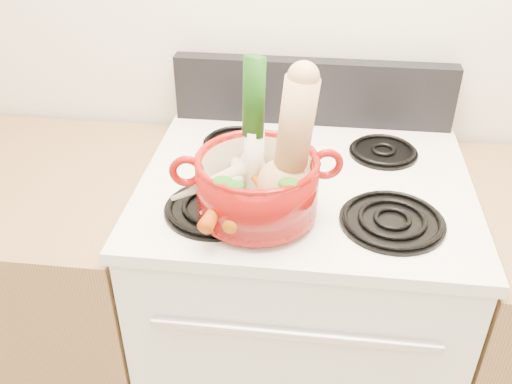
# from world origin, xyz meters

# --- Properties ---
(stove_body) EXTENTS (0.76, 0.65, 0.92)m
(stove_body) POSITION_xyz_m (0.00, 1.40, 0.46)
(stove_body) COLOR white
(stove_body) RESTS_ON floor
(cooktop) EXTENTS (0.78, 0.67, 0.03)m
(cooktop) POSITION_xyz_m (0.00, 1.40, 0.93)
(cooktop) COLOR white
(cooktop) RESTS_ON stove_body
(control_backsplash) EXTENTS (0.76, 0.05, 0.18)m
(control_backsplash) POSITION_xyz_m (0.00, 1.70, 1.04)
(control_backsplash) COLOR black
(control_backsplash) RESTS_ON cooktop
(oven_handle) EXTENTS (0.60, 0.02, 0.02)m
(oven_handle) POSITION_xyz_m (0.00, 1.06, 0.78)
(oven_handle) COLOR silver
(oven_handle) RESTS_ON stove_body
(burner_front_left) EXTENTS (0.22, 0.22, 0.02)m
(burner_front_left) POSITION_xyz_m (-0.19, 1.24, 0.96)
(burner_front_left) COLOR black
(burner_front_left) RESTS_ON cooktop
(burner_front_right) EXTENTS (0.22, 0.22, 0.02)m
(burner_front_right) POSITION_xyz_m (0.19, 1.24, 0.96)
(burner_front_right) COLOR black
(burner_front_right) RESTS_ON cooktop
(burner_back_left) EXTENTS (0.17, 0.17, 0.02)m
(burner_back_left) POSITION_xyz_m (-0.19, 1.54, 0.96)
(burner_back_left) COLOR black
(burner_back_left) RESTS_ON cooktop
(burner_back_right) EXTENTS (0.17, 0.17, 0.02)m
(burner_back_right) POSITION_xyz_m (0.19, 1.54, 0.96)
(burner_back_right) COLOR black
(burner_back_right) RESTS_ON cooktop
(dutch_oven) EXTENTS (0.30, 0.30, 0.13)m
(dutch_oven) POSITION_xyz_m (-0.10, 1.23, 1.03)
(dutch_oven) COLOR maroon
(dutch_oven) RESTS_ON burner_front_left
(pot_handle_left) EXTENTS (0.07, 0.03, 0.07)m
(pot_handle_left) POSITION_xyz_m (-0.24, 1.20, 1.07)
(pot_handle_left) COLOR maroon
(pot_handle_left) RESTS_ON dutch_oven
(pot_handle_right) EXTENTS (0.07, 0.03, 0.07)m
(pot_handle_right) POSITION_xyz_m (0.04, 1.26, 1.07)
(pot_handle_right) COLOR maroon
(pot_handle_right) RESTS_ON dutch_oven
(squash) EXTENTS (0.18, 0.16, 0.29)m
(squash) POSITION_xyz_m (-0.03, 1.22, 1.14)
(squash) COLOR tan
(squash) RESTS_ON dutch_oven
(leek) EXTENTS (0.07, 0.08, 0.31)m
(leek) POSITION_xyz_m (-0.11, 1.28, 1.15)
(leek) COLOR silver
(leek) RESTS_ON dutch_oven
(ginger) EXTENTS (0.10, 0.09, 0.05)m
(ginger) POSITION_xyz_m (-0.06, 1.30, 1.02)
(ginger) COLOR tan
(ginger) RESTS_ON dutch_oven
(parsnip_0) EXTENTS (0.13, 0.19, 0.05)m
(parsnip_0) POSITION_xyz_m (-0.15, 1.24, 1.02)
(parsnip_0) COLOR #EEE6C1
(parsnip_0) RESTS_ON dutch_oven
(parsnip_1) EXTENTS (0.10, 0.23, 0.07)m
(parsnip_1) POSITION_xyz_m (-0.15, 1.23, 1.03)
(parsnip_1) COLOR beige
(parsnip_1) RESTS_ON dutch_oven
(parsnip_2) EXTENTS (0.07, 0.17, 0.05)m
(parsnip_2) POSITION_xyz_m (-0.15, 1.29, 1.02)
(parsnip_2) COLOR beige
(parsnip_2) RESTS_ON dutch_oven
(parsnip_3) EXTENTS (0.18, 0.14, 0.06)m
(parsnip_3) POSITION_xyz_m (-0.19, 1.23, 1.03)
(parsnip_3) COLOR beige
(parsnip_3) RESTS_ON dutch_oven
(carrot_0) EXTENTS (0.03, 0.16, 0.04)m
(carrot_0) POSITION_xyz_m (-0.13, 1.18, 1.01)
(carrot_0) COLOR #D7670A
(carrot_0) RESTS_ON dutch_oven
(carrot_1) EXTENTS (0.06, 0.16, 0.05)m
(carrot_1) POSITION_xyz_m (-0.17, 1.16, 1.02)
(carrot_1) COLOR #D5420A
(carrot_1) RESTS_ON dutch_oven
(carrot_2) EXTENTS (0.13, 0.16, 0.05)m
(carrot_2) POSITION_xyz_m (-0.08, 1.21, 1.03)
(carrot_2) COLOR #D4610A
(carrot_2) RESTS_ON dutch_oven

